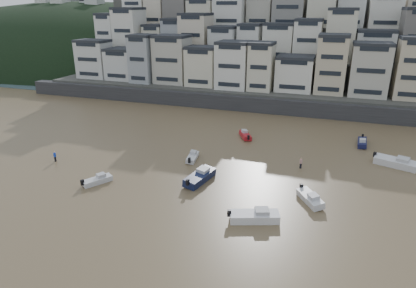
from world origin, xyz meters
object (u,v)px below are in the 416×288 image
(boat_g, at_px, (396,161))
(boat_a, at_px, (255,215))
(boat_j, at_px, (97,179))
(person_blue, at_px, (55,156))
(boat_c, at_px, (200,176))
(boat_b, at_px, (310,197))
(boat_i, at_px, (362,142))
(boat_h, at_px, (245,134))
(boat_f, at_px, (192,156))
(person_pink, at_px, (301,163))

(boat_g, bearing_deg, boat_a, -107.91)
(boat_j, relative_size, person_blue, 2.63)
(boat_j, distance_m, boat_a, 23.41)
(boat_g, bearing_deg, boat_c, -131.48)
(person_blue, bearing_deg, boat_b, -0.71)
(boat_g, distance_m, boat_i, 9.65)
(boat_h, bearing_deg, boat_c, 147.34)
(boat_c, bearing_deg, person_blue, 102.74)
(boat_f, height_order, person_pink, person_pink)
(boat_f, bearing_deg, person_pink, -90.64)
(person_pink, bearing_deg, boat_g, 20.95)
(boat_c, bearing_deg, boat_i, -33.19)
(boat_c, xyz_separation_m, person_pink, (13.28, 9.38, -0.05))
(boat_h, height_order, person_blue, person_blue)
(boat_c, distance_m, person_blue, 24.74)
(boat_c, distance_m, boat_f, 8.06)
(boat_j, distance_m, boat_h, 30.01)
(person_blue, height_order, person_pink, same)
(boat_i, distance_m, boat_j, 46.32)
(boat_j, relative_size, boat_f, 0.99)
(boat_j, xyz_separation_m, boat_a, (23.27, -2.60, 0.23))
(boat_g, relative_size, boat_h, 1.39)
(boat_c, bearing_deg, boat_h, 6.13)
(boat_a, xyz_separation_m, boat_h, (-7.81, 28.33, -0.19))
(boat_j, bearing_deg, boat_a, -65.54)
(boat_g, bearing_deg, boat_j, -133.83)
(boat_f, bearing_deg, boat_a, -146.20)
(boat_h, relative_size, person_pink, 2.81)
(boat_h, bearing_deg, person_blue, 100.96)
(boat_i, bearing_deg, boat_b, -13.62)
(boat_f, relative_size, person_pink, 2.65)
(boat_j, bearing_deg, boat_h, -0.16)
(boat_g, relative_size, boat_a, 1.08)
(boat_i, distance_m, boat_h, 21.20)
(boat_i, bearing_deg, boat_a, -19.85)
(boat_h, distance_m, person_pink, 15.95)
(boat_g, height_order, person_blue, boat_g)
(boat_g, distance_m, boat_h, 26.13)
(boat_c, xyz_separation_m, person_blue, (-24.73, -0.65, -0.05))
(boat_g, distance_m, boat_a, 28.70)
(boat_c, height_order, person_pink, boat_c)
(boat_i, xyz_separation_m, boat_j, (-36.47, -28.55, -0.08))
(boat_g, distance_m, boat_c, 31.06)
(boat_c, bearing_deg, boat_b, -83.04)
(boat_g, distance_m, boat_j, 45.58)
(boat_g, xyz_separation_m, boat_b, (-11.84, -15.92, -0.21))
(boat_b, xyz_separation_m, boat_f, (-19.33, 8.23, -0.09))
(person_pink, bearing_deg, boat_c, -144.74)
(boat_g, height_order, boat_a, boat_g)
(boat_i, bearing_deg, boat_j, -48.82)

